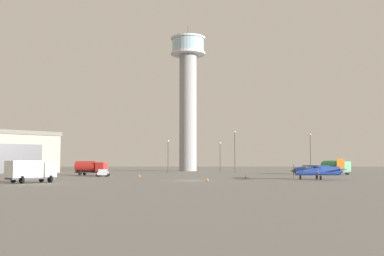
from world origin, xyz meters
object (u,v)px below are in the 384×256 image
Objects in this scene: truck_box_white at (30,170)px; light_post_centre at (310,150)px; traffic_cone_near_right at (246,176)px; traffic_cone_near_left at (140,176)px; truck_fuel_tanker_red at (91,167)px; airplane_blue at (318,170)px; truck_fuel_tanker_green at (335,167)px; light_post_east at (168,153)px; car_silver at (103,173)px; light_post_north at (235,148)px; traffic_cone_mid_apron at (208,179)px; control_tower at (188,89)px; light_post_west at (220,154)px.

light_post_centre reaches higher than truck_box_white.
light_post_centre is 41.86m from traffic_cone_near_right.
light_post_centre is 13.37× the size of traffic_cone_near_right.
traffic_cone_near_left is 0.97× the size of traffic_cone_near_right.
truck_fuel_tanker_red is 52.94m from light_post_centre.
airplane_blue is 1.46× the size of truck_fuel_tanker_green.
truck_fuel_tanker_red is 0.84× the size of light_post_east.
traffic_cone_near_left is (7.76, -6.65, -0.39)m from car_silver.
light_post_east reaches higher than truck_fuel_tanker_red.
car_silver is (-47.68, -14.76, -0.98)m from truck_fuel_tanker_green.
airplane_blue is 29.71m from traffic_cone_near_left.
traffic_cone_near_left is (11.76, 19.37, -1.29)m from truck_box_white.
truck_fuel_tanker_red is 1.07× the size of truck_box_white.
light_post_north is (-21.00, 11.03, 4.31)m from truck_fuel_tanker_green.
light_post_north is (30.85, 18.32, 4.39)m from truck_fuel_tanker_red.
light_post_east is (10.52, 23.82, 4.07)m from car_silver.
traffic_cone_near_left is at bearing -138.69° from light_post_centre.
light_post_centre is 16.58× the size of traffic_cone_mid_apron.
truck_fuel_tanker_green is at bearing 28.21° from traffic_cone_near_left.
light_post_east is at bearing 84.82° from traffic_cone_near_left.
light_post_north is at bearing 59.75° from traffic_cone_near_left.
control_tower is at bearing 93.69° from traffic_cone_mid_apron.
airplane_blue reaches higher than truck_fuel_tanker_red.
light_post_west is at bearing 92.98° from traffic_cone_near_right.
light_post_centre reaches higher than traffic_cone_mid_apron.
car_silver reaches higher than traffic_cone_near_left.
truck_fuel_tanker_red is 37.30m from traffic_cone_mid_apron.
light_post_north reaches higher than airplane_blue.
truck_fuel_tanker_green is at bearing -77.63° from light_post_centre.
truck_box_white is 1.42× the size of car_silver.
light_post_centre is at bearing 41.31° from traffic_cone_near_left.
airplane_blue is 48.68m from light_post_west.
truck_fuel_tanker_green is 45.32m from traffic_cone_near_left.
airplane_blue is at bearing -76.11° from light_post_north.
light_post_west reaches higher than traffic_cone_near_left.
car_silver is at bearing -49.65° from truck_fuel_tanker_red.
light_post_north reaches higher than traffic_cone_mid_apron.
traffic_cone_near_right is (-10.88, 3.59, -1.15)m from airplane_blue.
truck_box_white is 10.64× the size of traffic_cone_mid_apron.
car_silver is 7.49× the size of traffic_cone_mid_apron.
control_tower is at bearing 100.14° from traffic_cone_near_right.
traffic_cone_near_left is 1.21× the size of traffic_cone_mid_apron.
light_post_east reaches higher than truck_fuel_tanker_green.
traffic_cone_mid_apron is (23.42, -29.00, -1.36)m from truck_fuel_tanker_red.
truck_fuel_tanker_red is at bearing -27.29° from airplane_blue.
traffic_cone_mid_apron is (23.25, 4.49, -1.35)m from truck_box_white.
truck_fuel_tanker_green is 1.70× the size of car_silver.
traffic_cone_near_right is (17.89, -3.77, 0.01)m from traffic_cone_near_left.
light_post_north reaches higher than traffic_cone_near_left.
car_silver is (4.00, 26.02, -0.90)m from truck_box_white.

